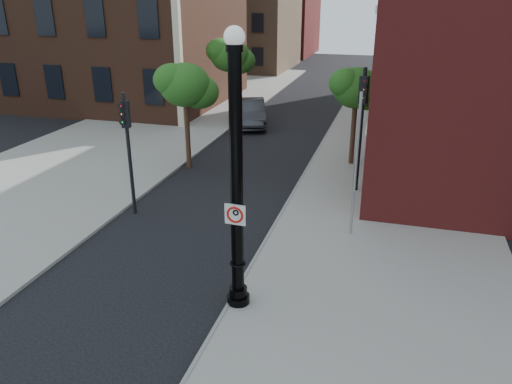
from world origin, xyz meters
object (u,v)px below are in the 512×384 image
(lamppost, at_px, (237,191))
(no_parking_sign, at_px, (235,214))
(parked_car, at_px, (251,113))
(traffic_signal_left, at_px, (127,134))
(traffic_signal_right, at_px, (362,111))

(lamppost, relative_size, no_parking_sign, 13.19)
(parked_car, relative_size, traffic_signal_left, 1.06)
(traffic_signal_left, bearing_deg, traffic_signal_right, 14.17)
(lamppost, bearing_deg, traffic_signal_right, 76.15)
(no_parking_sign, relative_size, traffic_signal_left, 0.12)
(traffic_signal_left, relative_size, traffic_signal_right, 0.89)
(parked_car, distance_m, traffic_signal_right, 12.83)
(no_parking_sign, distance_m, traffic_signal_left, 7.63)
(no_parking_sign, height_order, traffic_signal_right, traffic_signal_right)
(traffic_signal_left, xyz_separation_m, traffic_signal_right, (8.09, 4.57, 0.39))
(lamppost, xyz_separation_m, traffic_signal_left, (-5.78, 4.77, -0.22))
(parked_car, height_order, traffic_signal_right, traffic_signal_right)
(parked_car, bearing_deg, traffic_signal_left, -110.47)
(no_parking_sign, bearing_deg, lamppost, 95.55)
(lamppost, xyz_separation_m, no_parking_sign, (0.01, -0.19, -0.55))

